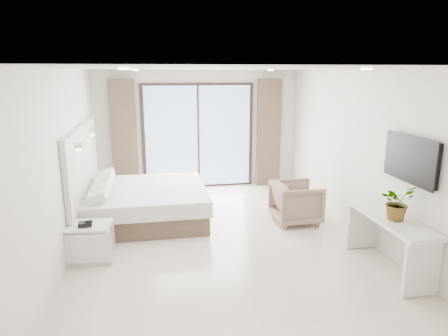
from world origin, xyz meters
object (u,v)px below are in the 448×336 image
(console_desk, at_px, (390,231))
(bed, at_px, (145,203))
(armchair, at_px, (296,201))
(nightstand, at_px, (91,242))

(console_desk, bearing_deg, bed, 142.18)
(console_desk, height_order, armchair, armchair)
(bed, relative_size, armchair, 2.68)
(armchair, bearing_deg, bed, 76.65)
(console_desk, relative_size, armchair, 1.92)
(bed, height_order, console_desk, console_desk)
(console_desk, bearing_deg, nightstand, 165.52)
(bed, bearing_deg, nightstand, -116.83)
(nightstand, distance_m, console_desk, 4.17)
(armchair, bearing_deg, nightstand, 104.01)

